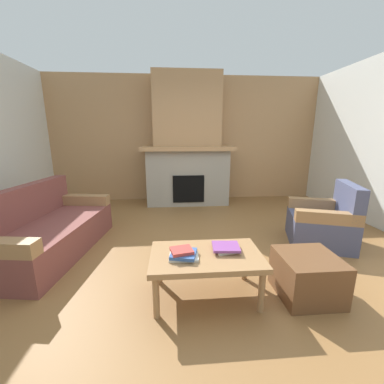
% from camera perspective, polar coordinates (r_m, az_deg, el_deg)
% --- Properties ---
extents(ground, '(9.00, 9.00, 0.00)m').
position_cam_1_polar(ground, '(3.00, 2.12, -16.05)').
color(ground, brown).
extents(wall_back_wood_panel, '(6.00, 0.12, 2.70)m').
position_cam_1_polar(wall_back_wood_panel, '(5.60, -1.39, 12.19)').
color(wall_back_wood_panel, tan).
rests_on(wall_back_wood_panel, ground).
extents(fireplace, '(1.90, 0.82, 2.70)m').
position_cam_1_polar(fireplace, '(5.24, -1.14, 10.06)').
color(fireplace, gray).
rests_on(fireplace, ground).
extents(couch, '(1.07, 1.90, 0.85)m').
position_cam_1_polar(couch, '(3.59, -30.95, -7.96)').
color(couch, brown).
rests_on(couch, ground).
extents(armchair, '(0.96, 0.96, 0.85)m').
position_cam_1_polar(armchair, '(3.80, 28.49, -6.38)').
color(armchair, '#474C6B').
rests_on(armchair, ground).
extents(coffee_table, '(1.00, 0.60, 0.43)m').
position_cam_1_polar(coffee_table, '(2.28, 3.32, -15.52)').
color(coffee_table, '#997047').
rests_on(coffee_table, ground).
extents(ottoman, '(0.52, 0.52, 0.40)m').
position_cam_1_polar(ottoman, '(2.61, 25.40, -17.35)').
color(ottoman, brown).
rests_on(ottoman, ground).
extents(book_stack_near_edge, '(0.26, 0.25, 0.08)m').
position_cam_1_polar(book_stack_near_edge, '(2.18, -2.10, -14.29)').
color(book_stack_near_edge, beige).
rests_on(book_stack_near_edge, coffee_table).
extents(book_stack_center, '(0.26, 0.23, 0.05)m').
position_cam_1_polar(book_stack_center, '(2.31, 7.91, -12.85)').
color(book_stack_center, beige).
rests_on(book_stack_center, coffee_table).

